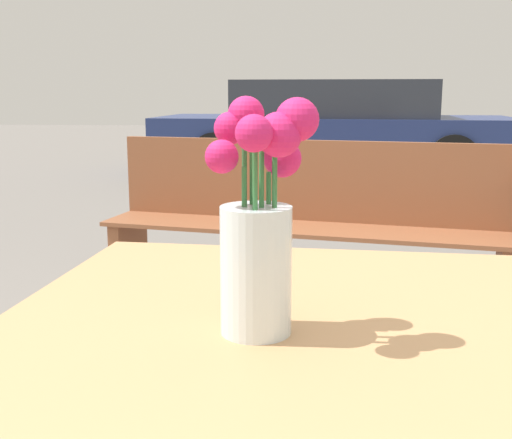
{
  "coord_description": "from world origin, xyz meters",
  "views": [
    {
      "loc": [
        -0.02,
        -0.89,
        1.08
      ],
      "look_at": [
        -0.09,
        -0.04,
        0.91
      ],
      "focal_mm": 45.0,
      "sensor_mm": 36.0,
      "label": 1
    }
  ],
  "objects_px": {
    "bench_near": "(305,218)",
    "parked_car": "(334,130)",
    "flower_vase": "(258,239)",
    "table_front": "(315,385)"
  },
  "relations": [
    {
      "from": "bench_near",
      "to": "parked_car",
      "type": "bearing_deg",
      "value": 86.5
    },
    {
      "from": "table_front",
      "to": "parked_car",
      "type": "height_order",
      "value": "parked_car"
    },
    {
      "from": "parked_car",
      "to": "table_front",
      "type": "bearing_deg",
      "value": -92.31
    },
    {
      "from": "parked_car",
      "to": "flower_vase",
      "type": "bearing_deg",
      "value": -92.9
    },
    {
      "from": "table_front",
      "to": "parked_car",
      "type": "relative_size",
      "value": 0.22
    },
    {
      "from": "flower_vase",
      "to": "parked_car",
      "type": "height_order",
      "value": "parked_car"
    },
    {
      "from": "table_front",
      "to": "flower_vase",
      "type": "bearing_deg",
      "value": -156.21
    },
    {
      "from": "bench_near",
      "to": "parked_car",
      "type": "relative_size",
      "value": 0.43
    },
    {
      "from": "flower_vase",
      "to": "parked_car",
      "type": "relative_size",
      "value": 0.07
    },
    {
      "from": "flower_vase",
      "to": "bench_near",
      "type": "relative_size",
      "value": 0.16
    }
  ]
}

